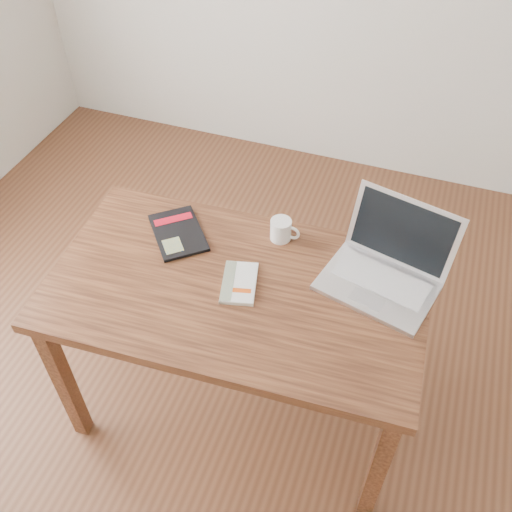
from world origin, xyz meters
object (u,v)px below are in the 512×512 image
(desk, at_px, (237,302))
(laptop, at_px, (386,267))
(black_guidebook, at_px, (178,233))
(coffee_mug, at_px, (281,229))
(white_guidebook, at_px, (239,283))

(desk, xyz_separation_m, laptop, (0.47, 0.20, 0.14))
(black_guidebook, bearing_deg, laptop, -37.06)
(desk, distance_m, coffee_mug, 0.31)
(laptop, distance_m, coffee_mug, 0.40)
(laptop, bearing_deg, white_guidebook, -142.68)
(desk, bearing_deg, white_guidebook, 32.52)
(coffee_mug, bearing_deg, laptop, -6.40)
(desk, distance_m, black_guidebook, 0.35)
(desk, height_order, black_guidebook, black_guidebook)
(laptop, bearing_deg, desk, -142.43)
(white_guidebook, relative_size, black_guidebook, 0.69)
(black_guidebook, bearing_deg, desk, -69.08)
(desk, xyz_separation_m, black_guidebook, (-0.29, 0.16, 0.10))
(black_guidebook, relative_size, laptop, 0.69)
(black_guidebook, height_order, laptop, laptop)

